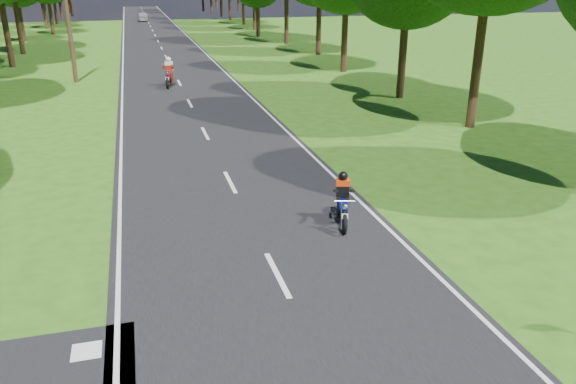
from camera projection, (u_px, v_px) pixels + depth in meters
name	position (u px, v px, depth m)	size (l,w,h in m)	color
ground	(304.00, 328.00, 10.26)	(160.00, 160.00, 0.00)	#2D5714
main_road	(158.00, 41.00, 55.27)	(7.00, 140.00, 0.02)	black
road_markings	(158.00, 43.00, 53.54)	(7.40, 140.00, 0.01)	silver
telegraph_pole	(67.00, 12.00, 32.53)	(1.20, 0.26, 8.00)	#382616
rider_near_blue	(343.00, 198.00, 14.36)	(0.54, 1.61, 1.34)	#0D1191
rider_far_red	(169.00, 72.00, 32.30)	(0.66, 1.99, 1.66)	#B20D23
distant_car	(143.00, 16.00, 79.68)	(1.49, 3.71, 1.26)	silver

